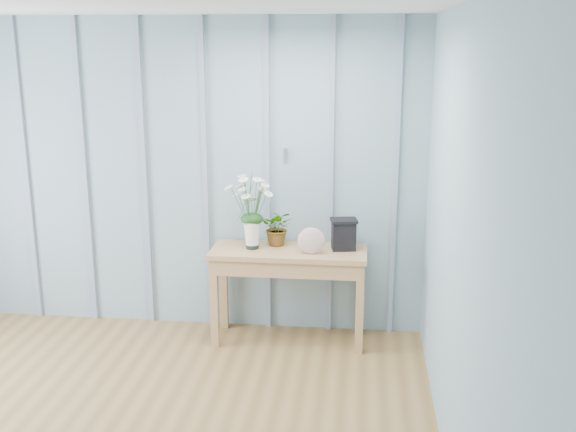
# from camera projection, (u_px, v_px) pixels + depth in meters

# --- Properties ---
(room_shell) EXTENTS (4.00, 4.50, 2.50)m
(room_shell) POSITION_uv_depth(u_px,v_px,m) (108.00, 97.00, 3.93)
(room_shell) COLOR #86A0AC
(room_shell) RESTS_ON ground
(sideboard) EXTENTS (1.20, 0.45, 0.75)m
(sideboard) POSITION_uv_depth(u_px,v_px,m) (289.00, 264.00, 5.21)
(sideboard) COLOR #AC7D4D
(sideboard) RESTS_ON ground
(daisy_vase) EXTENTS (0.43, 0.33, 0.61)m
(daisy_vase) POSITION_uv_depth(u_px,v_px,m) (252.00, 200.00, 5.11)
(daisy_vase) COLOR black
(daisy_vase) RESTS_ON sideboard
(spider_plant) EXTENTS (0.26, 0.23, 0.28)m
(spider_plant) POSITION_uv_depth(u_px,v_px,m) (278.00, 227.00, 5.27)
(spider_plant) COLOR #133912
(spider_plant) RESTS_ON sideboard
(felt_disc_vessel) EXTENTS (0.21, 0.06, 0.21)m
(felt_disc_vessel) POSITION_uv_depth(u_px,v_px,m) (311.00, 241.00, 5.05)
(felt_disc_vessel) COLOR #955962
(felt_disc_vessel) RESTS_ON sideboard
(carved_box) EXTENTS (0.22, 0.19, 0.24)m
(carved_box) POSITION_uv_depth(u_px,v_px,m) (344.00, 234.00, 5.15)
(carved_box) COLOR black
(carved_box) RESTS_ON sideboard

